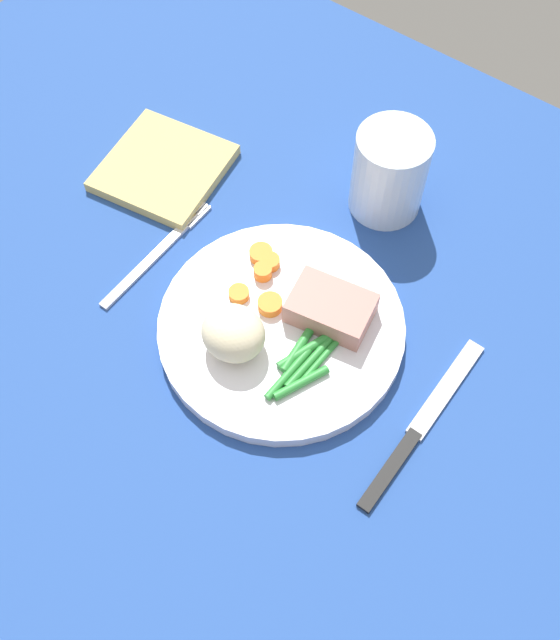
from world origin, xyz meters
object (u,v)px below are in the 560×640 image
knife (420,426)px  meat_portion (331,308)px  fork (156,254)px  dinner_plate (280,329)px  water_glass (391,179)px  napkin (164,168)px

knife → meat_portion: bearing=165.9°
meat_portion → fork: 20.18cm
dinner_plate → water_glass: water_glass is taller
meat_portion → napkin: bearing=169.0°
dinner_plate → fork: 16.26cm
knife → water_glass: size_ratio=2.05×
knife → napkin: (-39.74, 9.32, 0.44)cm
dinner_plate → meat_portion: bearing=49.4°
meat_portion → water_glass: (-3.64, 16.35, 1.28)cm
meat_portion → knife: meat_portion is taller
fork → knife: 32.75cm
napkin → dinner_plate: bearing=-21.2°
knife → napkin: size_ratio=1.58×
dinner_plate → fork: size_ratio=1.48×
dinner_plate → napkin: dinner_plate is taller
dinner_plate → water_glass: 20.51cm
fork → water_glass: (15.92, 20.47, 4.07)cm
dinner_plate → napkin: 24.93cm
fork → knife: knife is taller
dinner_plate → meat_portion: meat_portion is taller
dinner_plate → fork: bearing=-179.1°
napkin → meat_portion: bearing=-11.0°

